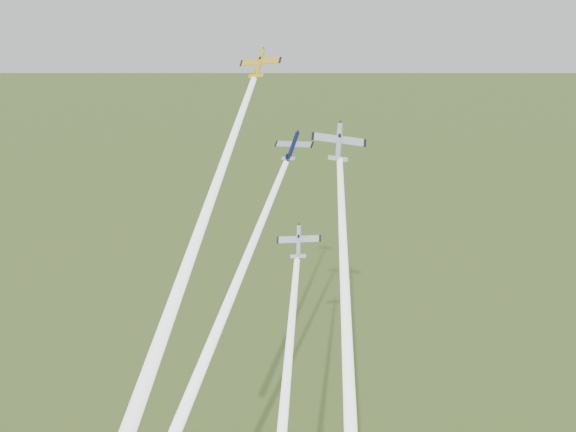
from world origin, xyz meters
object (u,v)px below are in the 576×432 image
Objects in this scene: plane_navy at (293,146)px; plane_silver_right at (339,142)px; plane_yellow at (259,63)px; plane_silver_low at (299,242)px.

plane_silver_right reaches higher than plane_navy.
plane_silver_right is at bearing -14.89° from plane_yellow.
plane_yellow is at bearing 144.15° from plane_silver_right.
plane_navy is 16.04m from plane_silver_low.
plane_silver_right is at bearing 37.54° from plane_silver_low.
plane_silver_low is at bearing -42.80° from plane_yellow.
plane_yellow reaches higher than plane_silver_right.
plane_silver_low is (10.14, -10.42, -26.68)m from plane_yellow.
plane_navy is 0.97× the size of plane_silver_low.
plane_navy is at bearing 149.22° from plane_silver_right.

